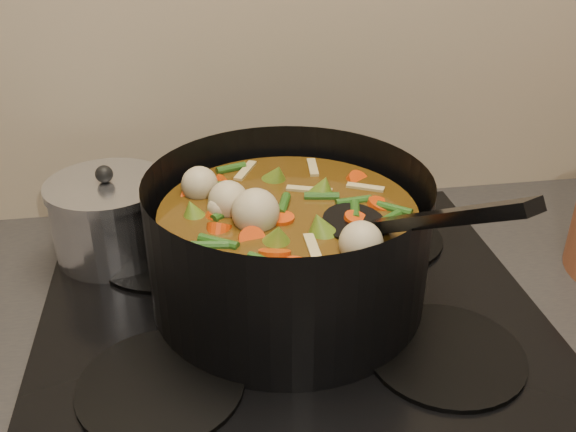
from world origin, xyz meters
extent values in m
cube|color=black|center=(0.00, 1.93, 0.89)|extent=(2.64, 0.64, 0.05)
cube|color=black|center=(0.00, 1.93, 0.92)|extent=(0.62, 0.54, 0.02)
cylinder|color=black|center=(-0.16, 1.80, 0.93)|extent=(0.18, 0.18, 0.01)
cylinder|color=black|center=(0.16, 1.80, 0.93)|extent=(0.18, 0.18, 0.01)
cylinder|color=black|center=(-0.16, 2.06, 0.93)|extent=(0.18, 0.18, 0.01)
cylinder|color=black|center=(0.16, 2.06, 0.93)|extent=(0.18, 0.18, 0.01)
cylinder|color=black|center=(0.00, 1.94, 1.02)|extent=(0.41, 0.41, 0.17)
cylinder|color=black|center=(0.00, 1.94, 0.94)|extent=(0.34, 0.34, 0.01)
cylinder|color=#4E340D|center=(0.00, 1.94, 1.00)|extent=(0.31, 0.31, 0.12)
cylinder|color=red|center=(0.05, 1.94, 1.06)|extent=(0.03, 0.04, 0.03)
cylinder|color=red|center=(0.05, 2.00, 1.06)|extent=(0.05, 0.05, 0.03)
cylinder|color=red|center=(-0.02, 2.05, 1.06)|extent=(0.05, 0.05, 0.03)
cylinder|color=red|center=(-0.05, 1.97, 1.06)|extent=(0.04, 0.04, 0.03)
cylinder|color=red|center=(-0.10, 1.91, 1.06)|extent=(0.04, 0.04, 0.03)
cylinder|color=red|center=(-0.02, 1.90, 1.06)|extent=(0.05, 0.05, 0.03)
cylinder|color=red|center=(0.03, 1.86, 1.06)|extent=(0.04, 0.04, 0.03)
cylinder|color=red|center=(0.11, 1.90, 1.06)|extent=(0.04, 0.04, 0.03)
cylinder|color=red|center=(0.05, 1.97, 1.06)|extent=(0.05, 0.05, 0.03)
cylinder|color=red|center=(0.02, 2.04, 1.06)|extent=(0.05, 0.05, 0.03)
cylinder|color=red|center=(-0.03, 1.97, 1.06)|extent=(0.04, 0.03, 0.03)
cylinder|color=red|center=(-0.08, 1.94, 1.06)|extent=(0.04, 0.05, 0.03)
cylinder|color=red|center=(-0.08, 1.85, 1.06)|extent=(0.05, 0.05, 0.03)
sphere|color=tan|center=(0.07, 1.94, 1.07)|extent=(0.05, 0.05, 0.05)
sphere|color=tan|center=(-0.03, 2.01, 1.07)|extent=(0.05, 0.05, 0.05)
sphere|color=tan|center=(-0.05, 1.89, 1.07)|extent=(0.05, 0.05, 0.05)
sphere|color=tan|center=(0.06, 1.91, 1.07)|extent=(0.05, 0.05, 0.05)
cone|color=#58761D|center=(0.02, 1.84, 1.07)|extent=(0.05, 0.05, 0.04)
cone|color=#58761D|center=(0.10, 1.96, 1.07)|extent=(0.05, 0.05, 0.04)
cone|color=#58761D|center=(-0.03, 2.03, 1.07)|extent=(0.05, 0.05, 0.04)
cone|color=#58761D|center=(-0.09, 1.91, 1.07)|extent=(0.05, 0.05, 0.04)
cone|color=#58761D|center=(0.04, 1.85, 1.07)|extent=(0.05, 0.05, 0.04)
cylinder|color=#245117|center=(0.03, 1.98, 1.06)|extent=(0.01, 0.05, 0.01)
cylinder|color=#245117|center=(-0.02, 2.05, 1.06)|extent=(0.04, 0.04, 0.01)
cylinder|color=#245117|center=(-0.08, 1.99, 1.06)|extent=(0.05, 0.02, 0.01)
cylinder|color=#245117|center=(-0.07, 1.92, 1.06)|extent=(0.03, 0.05, 0.01)
cylinder|color=#245117|center=(-0.02, 1.89, 1.06)|extent=(0.03, 0.05, 0.01)
cylinder|color=#245117|center=(0.05, 1.83, 1.06)|extent=(0.05, 0.02, 0.01)
cylinder|color=#245117|center=(0.09, 1.91, 1.06)|extent=(0.04, 0.04, 0.01)
cylinder|color=#245117|center=(0.06, 1.98, 1.06)|extent=(0.01, 0.05, 0.01)
cylinder|color=#245117|center=(0.01, 1.99, 1.06)|extent=(0.04, 0.04, 0.01)
cylinder|color=#245117|center=(-0.07, 2.03, 1.06)|extent=(0.05, 0.02, 0.01)
cylinder|color=#245117|center=(-0.10, 1.94, 1.06)|extent=(0.03, 0.05, 0.01)
cylinder|color=#245117|center=(-0.05, 1.88, 1.06)|extent=(0.03, 0.05, 0.01)
cylinder|color=#245117|center=(0.00, 1.89, 1.06)|extent=(0.05, 0.02, 0.01)
cube|color=tan|center=(-0.08, 1.93, 1.06)|extent=(0.05, 0.01, 0.00)
cube|color=tan|center=(0.01, 1.85, 1.06)|extent=(0.02, 0.05, 0.00)
cube|color=tan|center=(0.08, 1.96, 1.06)|extent=(0.05, 0.04, 0.00)
cube|color=tan|center=(-0.02, 2.02, 1.06)|extent=(0.04, 0.04, 0.00)
cube|color=tan|center=(-0.08, 1.91, 1.06)|extent=(0.03, 0.05, 0.00)
ellipsoid|color=black|center=(0.07, 1.89, 1.06)|extent=(0.07, 0.10, 0.01)
cube|color=black|center=(0.13, 1.79, 1.12)|extent=(0.11, 0.20, 0.13)
cylinder|color=silver|center=(-0.23, 2.09, 0.98)|extent=(0.16, 0.16, 0.10)
cylinder|color=silver|center=(-0.23, 2.09, 1.04)|extent=(0.17, 0.17, 0.01)
sphere|color=black|center=(-0.23, 2.09, 1.05)|extent=(0.02, 0.02, 0.02)
camera|label=1|loc=(-0.11, 1.27, 1.42)|focal=40.00mm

